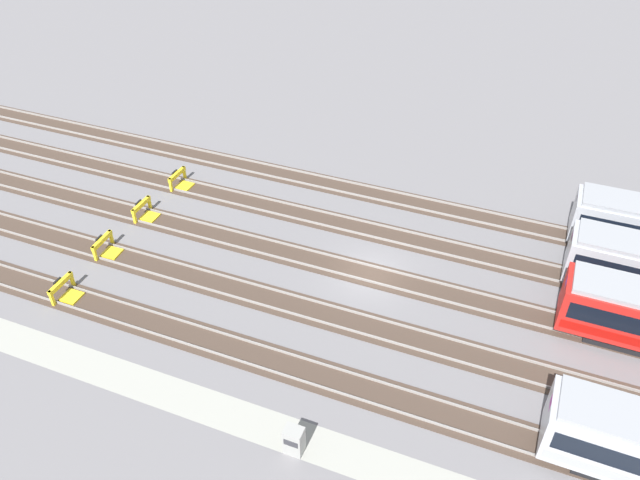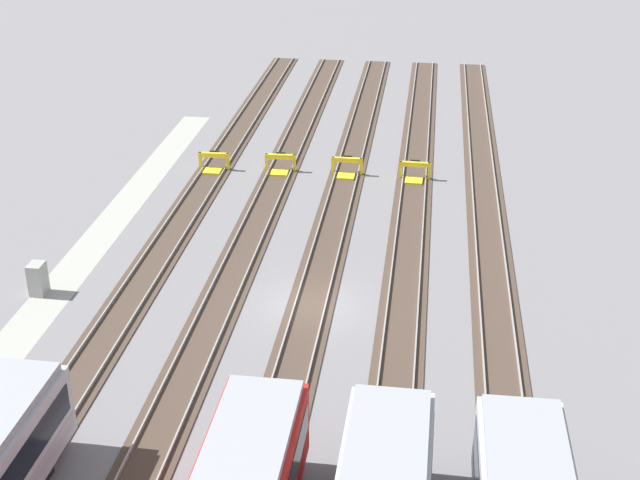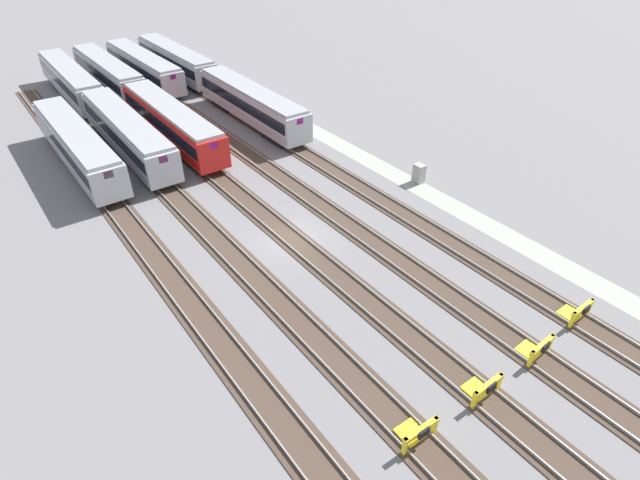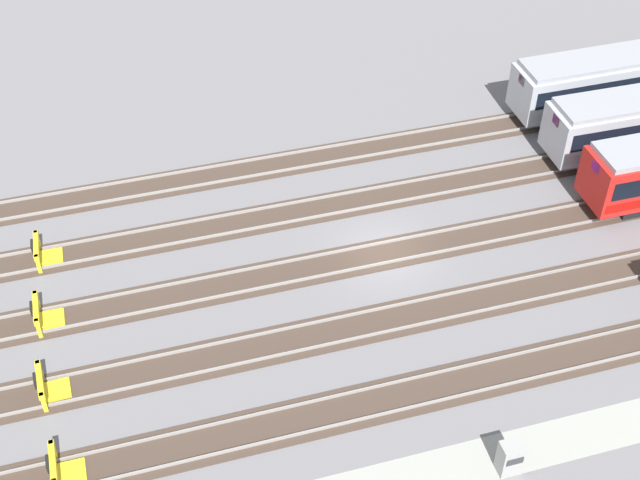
% 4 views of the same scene
% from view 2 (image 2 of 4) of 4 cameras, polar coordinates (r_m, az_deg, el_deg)
% --- Properties ---
extents(ground_plane, '(400.00, 400.00, 0.00)m').
position_cam_2_polar(ground_plane, '(41.98, -0.59, -4.20)').
color(ground_plane, slate).
extents(service_walkway, '(54.00, 2.00, 0.01)m').
position_cam_2_polar(service_walkway, '(45.21, -16.45, -3.01)').
color(service_walkway, '#9E9E93').
rests_on(service_walkway, ground).
extents(rail_track_nearest, '(90.00, 2.23, 0.21)m').
position_cam_2_polar(rail_track_nearest, '(43.84, -11.80, -3.34)').
color(rail_track_nearest, '#47382D').
rests_on(rail_track_nearest, ground).
extents(rail_track_near_inner, '(90.00, 2.24, 0.21)m').
position_cam_2_polar(rail_track_near_inner, '(42.69, -6.32, -3.76)').
color(rail_track_near_inner, '#47382D').
rests_on(rail_track_near_inner, ground).
extents(rail_track_middle, '(90.00, 2.24, 0.21)m').
position_cam_2_polar(rail_track_middle, '(41.96, -0.59, -4.15)').
color(rail_track_middle, '#47382D').
rests_on(rail_track_middle, ground).
extents(rail_track_far_inner, '(90.00, 2.23, 0.21)m').
position_cam_2_polar(rail_track_far_inner, '(41.66, 5.29, -4.51)').
color(rail_track_far_inner, '#47382D').
rests_on(rail_track_far_inner, ground).
extents(rail_track_farthest, '(90.00, 2.23, 0.21)m').
position_cam_2_polar(rail_track_farthest, '(41.80, 11.20, -4.83)').
color(rail_track_farthest, '#47382D').
rests_on(rail_track_farthest, ground).
extents(bumper_stop_nearest_track, '(1.34, 2.00, 1.22)m').
position_cam_2_polar(bumper_stop_nearest_track, '(57.77, -6.85, 4.88)').
color(bumper_stop_nearest_track, yellow).
rests_on(bumper_stop_nearest_track, ground).
extents(bumper_stop_near_inner_track, '(1.37, 2.01, 1.22)m').
position_cam_2_polar(bumper_stop_near_inner_track, '(57.15, -2.57, 4.81)').
color(bumper_stop_near_inner_track, yellow).
rests_on(bumper_stop_near_inner_track, ground).
extents(bumper_stop_middle_track, '(1.35, 2.00, 1.22)m').
position_cam_2_polar(bumper_stop_middle_track, '(56.56, 1.71, 4.60)').
color(bumper_stop_middle_track, yellow).
rests_on(bumper_stop_middle_track, ground).
extents(bumper_stop_far_inner_track, '(1.37, 2.01, 1.22)m').
position_cam_2_polar(bumper_stop_far_inner_track, '(56.13, 6.06, 4.29)').
color(bumper_stop_far_inner_track, yellow).
rests_on(bumper_stop_far_inner_track, ground).
extents(electrical_cabinet, '(0.90, 0.73, 1.60)m').
position_cam_2_polar(electrical_cabinet, '(44.68, -17.62, -2.38)').
color(electrical_cabinet, '#9E9E99').
rests_on(electrical_cabinet, ground).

